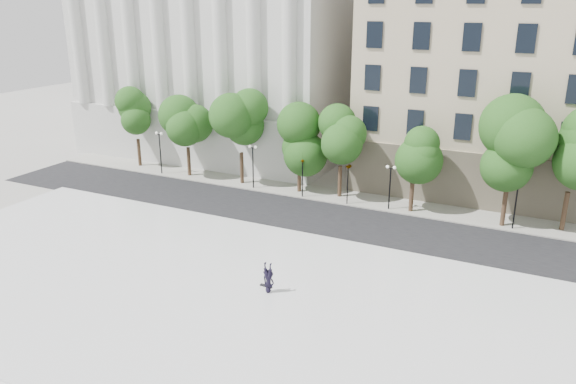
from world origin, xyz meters
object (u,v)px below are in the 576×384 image
object	(u,v)px
traffic_light_east	(348,164)
person_lying	(269,288)
traffic_light_west	(303,159)
skateboard	(266,286)

from	to	relation	value
traffic_light_east	person_lying	distance (m)	17.98
traffic_light_west	skateboard	size ratio (longest dim) A/B	5.26
traffic_light_west	traffic_light_east	xyz separation A→B (m)	(4.33, -0.00, 0.09)
traffic_light_west	traffic_light_east	bearing A→B (deg)	-0.00
traffic_light_west	person_lying	xyz separation A→B (m)	(5.87, -17.66, -2.92)
traffic_light_west	person_lying	bearing A→B (deg)	-71.62
traffic_light_east	skateboard	xyz separation A→B (m)	(1.06, -17.10, -3.24)
person_lying	skateboard	xyz separation A→B (m)	(-0.48, 0.56, -0.22)
skateboard	person_lying	bearing A→B (deg)	-45.03
traffic_light_east	traffic_light_west	bearing A→B (deg)	180.00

